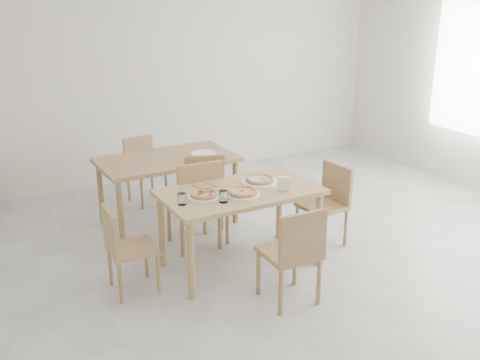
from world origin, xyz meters
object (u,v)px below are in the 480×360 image
tumbler_b (182,199)px  chair_back_s (196,198)px  chair_back_n (143,165)px  plate_pepperoni (204,197)px  plate_mushroom (260,182)px  second_table (167,166)px  tumbler_a (223,196)px  napkin_holder (284,184)px  chair_south (294,250)px  pizza_pepperoni (204,194)px  plate_margherita (242,194)px  chair_west (123,244)px  pizza_mushroom (260,179)px  plate_empty (204,153)px  main_table (240,199)px  pizza_margherita (242,192)px  chair_north (206,191)px  chair_east (328,199)px

tumbler_b → chair_back_s: 0.75m
chair_back_n → plate_pepperoni: bearing=-104.2°
plate_mushroom → second_table: 1.24m
tumbler_a → napkin_holder: bearing=-1.0°
second_table → chair_back_n: size_ratio=1.86×
chair_south → pizza_pepperoni: size_ratio=2.84×
plate_margherita → plate_mushroom: (0.30, 0.21, 0.00)m
chair_west → chair_south: bearing=-124.7°
pizza_mushroom → second_table: pizza_mushroom is taller
plate_margherita → plate_empty: same height
chair_back_n → main_table: bearing=-94.1°
chair_west → plate_pepperoni: bearing=-93.0°
chair_west → pizza_margherita: size_ratio=2.54×
main_table → tumbler_a: tumbler_a is taller
chair_north → chair_east: (0.99, -0.74, -0.01)m
napkin_holder → plate_empty: bearing=119.3°
pizza_margherita → second_table: pizza_margherita is taller
chair_south → napkin_holder: size_ratio=6.45×
chair_east → plate_pepperoni: 1.40m
pizza_pepperoni → tumbler_b: tumbler_b is taller
chair_back_n → napkin_holder: bearing=-86.5°
pizza_margherita → plate_empty: 1.31m
main_table → chair_east: chair_east is taller
chair_back_s → chair_west: bearing=30.9°
pizza_mushroom → napkin_holder: 0.30m
main_table → plate_margherita: (-0.05, -0.13, 0.10)m
pizza_mushroom → napkin_holder: bearing=-74.4°
plate_pepperoni → second_table: (0.14, 1.25, -0.10)m
chair_east → plate_pepperoni: (-1.37, -0.04, 0.29)m
tumbler_b → plate_empty: tumbler_b is taller
main_table → napkin_holder: 0.42m
pizza_pepperoni → napkin_holder: (0.69, -0.18, 0.03)m
chair_north → tumbler_a: size_ratio=8.30×
chair_back_n → plate_mushroom: bearing=-86.7°
chair_east → tumbler_b: size_ratio=8.35×
chair_back_s → chair_back_n: size_ratio=1.19×
chair_south → second_table: (-0.28, 2.03, 0.17)m
plate_margherita → chair_south: bearing=-80.9°
main_table → plate_empty: size_ratio=5.16×
chair_north → chair_back_s: bearing=-113.4°
chair_south → plate_empty: (0.12, 1.96, 0.27)m
pizza_pepperoni → tumbler_b: bearing=-166.1°
chair_north → plate_margherita: chair_north is taller
tumbler_a → chair_back_s: size_ratio=0.11×
chair_south → napkin_holder: bearing=-112.9°
chair_east → plate_empty: (-0.83, 1.14, 0.29)m
chair_east → napkin_holder: 0.79m
pizza_margherita → pizza_pepperoni: 0.33m
pizza_pepperoni → chair_back_n: bearing=86.2°
chair_south → chair_west: size_ratio=1.11×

